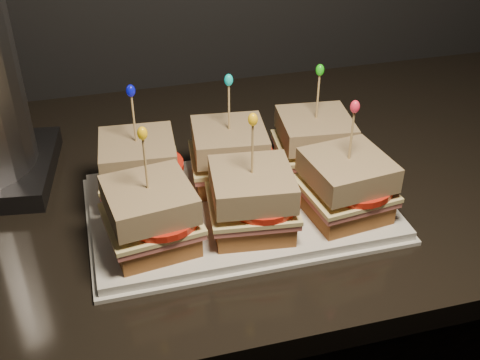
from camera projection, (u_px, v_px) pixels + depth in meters
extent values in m
cube|color=black|center=(360.00, 344.00, 1.27)|extent=(2.29, 0.66, 0.89)
cube|color=black|center=(390.00, 157.00, 1.02)|extent=(2.33, 0.70, 0.03)
cube|color=silver|center=(240.00, 207.00, 0.85)|extent=(0.41, 0.26, 0.02)
cube|color=silver|center=(240.00, 210.00, 0.86)|extent=(0.42, 0.27, 0.01)
cube|color=#5A3616|center=(141.00, 185.00, 0.86)|extent=(0.11, 0.11, 0.03)
cube|color=#BF5655|center=(140.00, 174.00, 0.85)|extent=(0.12, 0.11, 0.01)
cube|color=#EAD98D|center=(139.00, 170.00, 0.85)|extent=(0.12, 0.12, 0.01)
cylinder|color=red|center=(148.00, 166.00, 0.84)|extent=(0.10, 0.10, 0.01)
cube|color=#502D0F|center=(137.00, 152.00, 0.83)|extent=(0.11, 0.11, 0.03)
cylinder|color=tan|center=(134.00, 122.00, 0.80)|extent=(0.00, 0.00, 0.09)
ellipsoid|color=#080BCC|center=(131.00, 91.00, 0.78)|extent=(0.01, 0.01, 0.02)
cube|color=#5A3616|center=(230.00, 172.00, 0.89)|extent=(0.11, 0.11, 0.03)
cube|color=#BF5655|center=(230.00, 162.00, 0.88)|extent=(0.12, 0.12, 0.01)
cube|color=#EAD98D|center=(230.00, 157.00, 0.87)|extent=(0.12, 0.12, 0.01)
cylinder|color=red|center=(239.00, 154.00, 0.87)|extent=(0.10, 0.10, 0.01)
cube|color=#502D0F|center=(229.00, 140.00, 0.86)|extent=(0.11, 0.11, 0.03)
cylinder|color=tan|center=(229.00, 110.00, 0.83)|extent=(0.00, 0.00, 0.09)
ellipsoid|color=#07C1BE|center=(229.00, 80.00, 0.81)|extent=(0.01, 0.01, 0.02)
cube|color=#5A3616|center=(313.00, 160.00, 0.92)|extent=(0.11, 0.11, 0.03)
cube|color=#BF5655|center=(314.00, 150.00, 0.91)|extent=(0.12, 0.12, 0.01)
cube|color=#EAD98D|center=(314.00, 146.00, 0.90)|extent=(0.12, 0.12, 0.01)
cylinder|color=red|center=(323.00, 142.00, 0.90)|extent=(0.10, 0.10, 0.01)
cube|color=#502D0F|center=(315.00, 128.00, 0.89)|extent=(0.11, 0.11, 0.03)
cylinder|color=tan|center=(318.00, 99.00, 0.86)|extent=(0.00, 0.00, 0.09)
ellipsoid|color=#1AB512|center=(320.00, 70.00, 0.83)|extent=(0.01, 0.01, 0.02)
cube|color=#5A3616|center=(153.00, 234.00, 0.76)|extent=(0.11, 0.11, 0.03)
cube|color=#BF5655|center=(151.00, 223.00, 0.75)|extent=(0.12, 0.12, 0.01)
cube|color=#EAD98D|center=(151.00, 219.00, 0.75)|extent=(0.13, 0.12, 0.01)
cylinder|color=red|center=(161.00, 215.00, 0.74)|extent=(0.10, 0.10, 0.01)
cube|color=#502D0F|center=(149.00, 200.00, 0.73)|extent=(0.11, 0.11, 0.03)
cylinder|color=tan|center=(146.00, 167.00, 0.71)|extent=(0.00, 0.00, 0.09)
ellipsoid|color=#E6AC0E|center=(142.00, 133.00, 0.68)|extent=(0.01, 0.01, 0.02)
cube|color=#5A3616|center=(252.00, 218.00, 0.79)|extent=(0.11, 0.11, 0.03)
cube|color=#BF5655|center=(252.00, 207.00, 0.78)|extent=(0.12, 0.12, 0.01)
cube|color=#EAD98D|center=(252.00, 203.00, 0.78)|extent=(0.12, 0.12, 0.01)
cylinder|color=red|center=(262.00, 199.00, 0.77)|extent=(0.10, 0.10, 0.01)
cube|color=#502D0F|center=(252.00, 184.00, 0.76)|extent=(0.11, 0.11, 0.03)
cylinder|color=tan|center=(252.00, 152.00, 0.74)|extent=(0.00, 0.00, 0.09)
ellipsoid|color=yellow|center=(253.00, 119.00, 0.71)|extent=(0.01, 0.01, 0.02)
cube|color=#5A3616|center=(344.00, 203.00, 0.82)|extent=(0.11, 0.11, 0.03)
cube|color=#BF5655|center=(345.00, 193.00, 0.81)|extent=(0.12, 0.12, 0.01)
cube|color=#EAD98D|center=(345.00, 188.00, 0.81)|extent=(0.12, 0.12, 0.01)
cylinder|color=red|center=(356.00, 185.00, 0.80)|extent=(0.10, 0.10, 0.01)
cube|color=#502D0F|center=(348.00, 170.00, 0.79)|extent=(0.11, 0.11, 0.03)
cylinder|color=tan|center=(351.00, 138.00, 0.76)|extent=(0.00, 0.00, 0.09)
ellipsoid|color=red|center=(355.00, 107.00, 0.74)|extent=(0.01, 0.01, 0.02)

